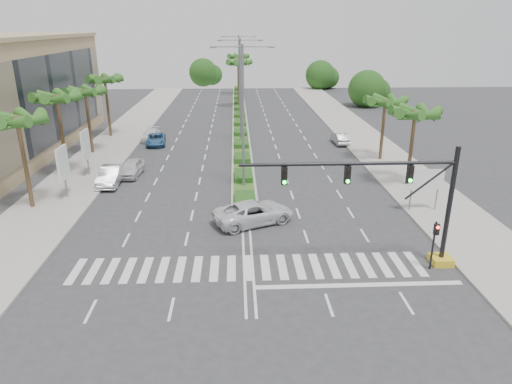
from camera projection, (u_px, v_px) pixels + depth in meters
The scene contains 27 objects.
ground at pixel (248, 268), 26.80m from camera, with size 160.00×160.00×0.00m, color #333335.
footpath_right at pixel (393, 165), 46.16m from camera, with size 6.00×120.00×0.15m, color gray.
footpath_left at pixel (88, 169), 44.89m from camera, with size 6.00×120.00×0.15m, color gray.
median at pixel (240, 118), 68.95m from camera, with size 2.20×75.00×0.20m, color gray.
median_grass at pixel (240, 117), 68.91m from camera, with size 1.80×75.00×0.04m, color #2D521C.
signal_gantry at pixel (410, 211), 26.00m from camera, with size 12.60×1.20×7.20m.
pedestrian_signal at pixel (435, 238), 25.91m from camera, with size 0.28×0.36×3.00m.
direction_sign at pixel (426, 181), 34.01m from camera, with size 2.70×0.11×3.40m.
billboard_near at pixel (63, 164), 36.42m from camera, with size 0.18×2.10×4.35m.
billboard_far at pixel (86, 145), 42.05m from camera, with size 0.18×2.10×4.35m.
palm_left_near at pixel (18, 123), 33.17m from camera, with size 4.57×4.68×7.55m.
palm_left_mid at pixel (57, 101), 40.54m from camera, with size 4.57×4.68×7.95m.
palm_left_far at pixel (85, 94), 48.24m from camera, with size 4.57×4.68×7.35m.
palm_left_end at pixel (105, 82), 55.60m from camera, with size 4.57×4.68×7.75m.
palm_right_near at pixel (415, 116), 38.39m from camera, with size 4.57×4.68×7.05m.
palm_right_far at pixel (385, 104), 45.99m from camera, with size 4.57×4.68×6.75m.
palm_median_a at pixel (239, 64), 75.88m from camera, with size 4.57×4.68×8.05m.
palm_median_b at pixel (238, 58), 89.94m from camera, with size 4.57×4.68×8.05m.
streetlight_near at pixel (243, 110), 37.57m from camera, with size 5.10×0.25×12.00m.
streetlight_mid at pixel (241, 86), 52.57m from camera, with size 5.10×0.25×12.00m.
streetlight_far at pixel (239, 72), 67.57m from camera, with size 5.10×0.25×12.00m.
car_parked_a at pixel (131, 168), 42.87m from camera, with size 1.77×4.39×1.50m, color silver.
car_parked_b at pixel (111, 175), 40.56m from camera, with size 1.70×4.87×1.60m, color silver.
car_parked_c at pixel (156, 139), 53.94m from camera, with size 2.15×4.66×1.30m, color #2F6090.
car_parked_d at pixel (151, 135), 56.10m from camera, with size 1.85×4.55×1.32m, color white.
car_crossing at pixel (254, 212), 32.58m from camera, with size 2.68×5.82×1.62m, color silver.
car_right at pixel (340, 138), 54.36m from camera, with size 1.40×4.03×1.33m, color #A09FA4.
Camera 1 is at (-0.61, -23.61, 13.45)m, focal length 32.00 mm.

